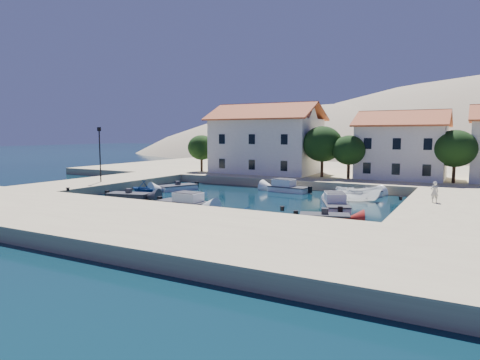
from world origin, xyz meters
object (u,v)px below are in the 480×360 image
pedestrian (435,192)px  boat_east (359,201)px  building_mid (402,144)px  rowboat_south (247,217)px  cabin_cruiser_east (336,205)px  lamppost (100,149)px  cabin_cruiser_south (183,203)px  building_left (266,138)px

pedestrian → boat_east: bearing=-51.8°
building_mid → rowboat_south: bearing=-105.3°
cabin_cruiser_east → pedestrian: (7.50, 1.75, 1.36)m
building_mid → rowboat_south: size_ratio=2.38×
building_mid → lamppost: (-29.50, -21.00, -0.47)m
building_mid → cabin_cruiser_south: bearing=-119.0°
cabin_cruiser_south → rowboat_south: 7.08m
pedestrian → rowboat_south: bearing=11.6°
lamppost → boat_east: size_ratio=1.42×
rowboat_south → cabin_cruiser_east: cabin_cruiser_east is taller
building_left → cabin_cruiser_south: size_ratio=3.20×
building_mid → pedestrian: bearing=-74.5°
cabin_cruiser_east → rowboat_south: bearing=118.7°
rowboat_south → boat_east: 13.51m
building_left → pedestrian: 29.57m
rowboat_south → pedestrian: 15.16m
boat_east → building_mid: bearing=-23.5°
rowboat_south → building_mid: bearing=-29.6°
building_mid → pedestrian: size_ratio=6.25×
lamppost → cabin_cruiser_south: size_ratio=1.35×
cabin_cruiser_south → pedestrian: size_ratio=2.74×
lamppost → rowboat_south: (22.10, -6.05, -4.75)m
lamppost → pedestrian: lamppost is taller
building_mid → cabin_cruiser_east: building_mid is taller
pedestrian → building_left: bearing=-59.0°
lamppost → cabin_cruiser_south: lamppost is taller
cabin_cruiser_south → boat_east: bearing=44.4°
building_left → boat_east: building_left is taller
building_left → cabin_cruiser_east: 25.71m
building_left → building_mid: 18.04m
building_mid → cabin_cruiser_east: (-2.28, -20.60, -4.75)m
boat_east → lamppost: bearing=85.6°
cabin_cruiser_east → boat_east: bearing=-28.6°
cabin_cruiser_east → boat_east: (0.58, 5.80, -0.48)m
cabin_cruiser_east → boat_east: size_ratio=1.19×
lamppost → pedestrian: 34.91m
boat_east → cabin_cruiser_south: bearing=114.4°
cabin_cruiser_east → pedestrian: pedestrian is taller
lamppost → cabin_cruiser_east: (27.22, 0.40, -4.28)m
building_mid → cabin_cruiser_east: bearing=-96.3°
building_left → pedestrian: building_left is taller
boat_east → pedestrian: 8.22m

